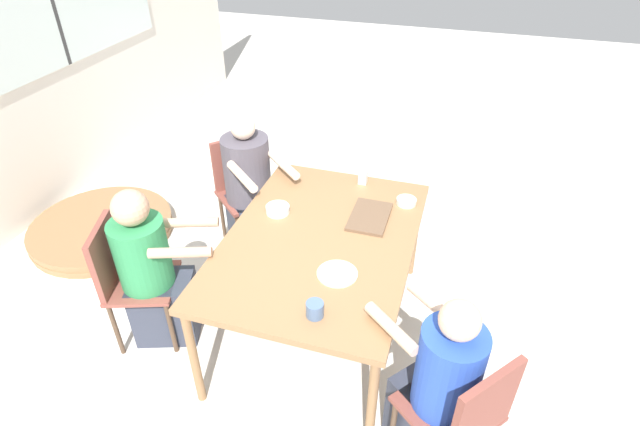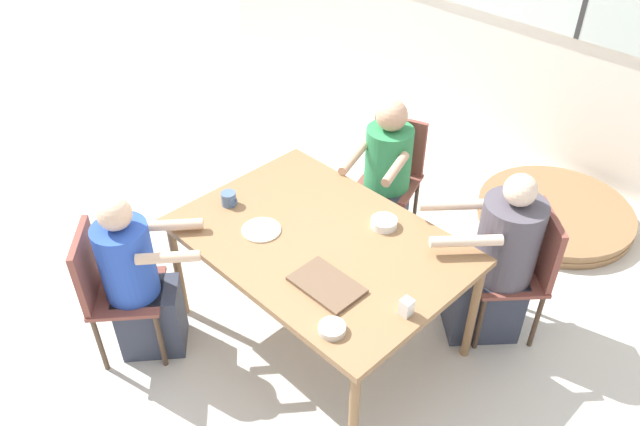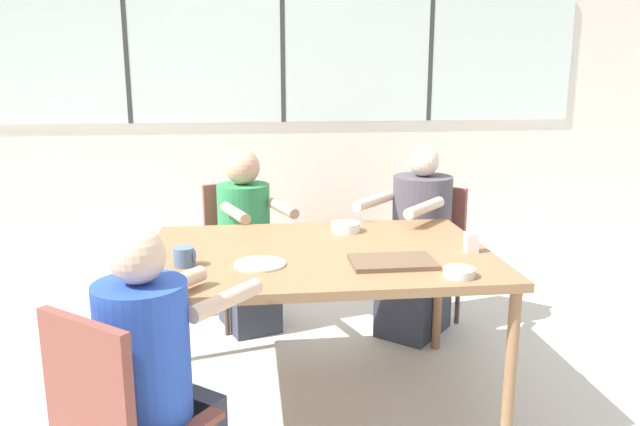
{
  "view_description": "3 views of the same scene",
  "coord_description": "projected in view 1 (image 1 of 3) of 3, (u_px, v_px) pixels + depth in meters",
  "views": [
    {
      "loc": [
        -2.25,
        -0.69,
        2.57
      ],
      "look_at": [
        0.0,
        0.0,
        0.94
      ],
      "focal_mm": 28.0,
      "sensor_mm": 36.0,
      "label": 1
    },
    {
      "loc": [
        1.88,
        -1.85,
        2.98
      ],
      "look_at": [
        0.0,
        0.0,
        0.94
      ],
      "focal_mm": 35.0,
      "sensor_mm": 36.0,
      "label": 2
    },
    {
      "loc": [
        -0.32,
        -2.75,
        1.58
      ],
      "look_at": [
        0.0,
        0.0,
        0.94
      ],
      "focal_mm": 35.0,
      "sensor_mm": 36.0,
      "label": 3
    }
  ],
  "objects": [
    {
      "name": "dining_table",
      "position": [
        320.0,
        245.0,
        3.0
      ],
      "size": [
        1.57,
        1.1,
        0.76
      ],
      "color": "olive",
      "rests_on": "ground_plane"
    },
    {
      "name": "milk_carton_small",
      "position": [
        363.0,
        177.0,
        3.45
      ],
      "size": [
        0.06,
        0.06,
        0.09
      ],
      "color": "silver",
      "rests_on": "dining_table"
    },
    {
      "name": "ground_plane",
      "position": [
        320.0,
        326.0,
        3.4
      ],
      "size": [
        16.0,
        16.0,
        0.0
      ],
      "primitive_type": "plane",
      "color": "beige"
    },
    {
      "name": "chair_for_woman_green_shirt",
      "position": [
        464.0,
        412.0,
        2.28
      ],
      "size": [
        0.56,
        0.56,
        0.87
      ],
      "rotation": [
        0.0,
        0.0,
        -0.69
      ],
      "color": "brown",
      "rests_on": "ground_plane"
    },
    {
      "name": "chair_for_man_teal_shirt",
      "position": [
        125.0,
        273.0,
        3.06
      ],
      "size": [
        0.51,
        0.51,
        0.87
      ],
      "rotation": [
        0.0,
        0.0,
        -2.8
      ],
      "color": "brown",
      "rests_on": "ground_plane"
    },
    {
      "name": "person_woman_green_shirt",
      "position": [
        437.0,
        390.0,
        2.41
      ],
      "size": [
        0.58,
        0.61,
        1.1
      ],
      "rotation": [
        0.0,
        0.0,
        -0.69
      ],
      "color": "#333847",
      "rests_on": "ground_plane"
    },
    {
      "name": "bowl_white_shallow",
      "position": [
        278.0,
        209.0,
        3.17
      ],
      "size": [
        0.15,
        0.15,
        0.05
      ],
      "color": "white",
      "rests_on": "dining_table"
    },
    {
      "name": "chair_for_man_blue_shirt",
      "position": [
        242.0,
        183.0,
        3.94
      ],
      "size": [
        0.56,
        0.56,
        0.87
      ],
      "rotation": [
        0.0,
        0.0,
        -3.87
      ],
      "color": "brown",
      "rests_on": "ground_plane"
    },
    {
      "name": "bowl_cereal",
      "position": [
        406.0,
        201.0,
        3.26
      ],
      "size": [
        0.13,
        0.13,
        0.04
      ],
      "color": "silver",
      "rests_on": "dining_table"
    },
    {
      "name": "coffee_mug",
      "position": [
        315.0,
        309.0,
        2.43
      ],
      "size": [
        0.09,
        0.09,
        0.08
      ],
      "color": "slate",
      "rests_on": "dining_table"
    },
    {
      "name": "folded_table_stack",
      "position": [
        102.0,
        228.0,
        4.22
      ],
      "size": [
        1.16,
        1.16,
        0.12
      ],
      "color": "olive",
      "rests_on": "ground_plane"
    },
    {
      "name": "person_man_teal_shirt",
      "position": [
        154.0,
        275.0,
        3.08
      ],
      "size": [
        0.49,
        0.65,
        1.11
      ],
      "rotation": [
        0.0,
        0.0,
        -2.8
      ],
      "color": "#333847",
      "rests_on": "ground_plane"
    },
    {
      "name": "plate_tortillas",
      "position": [
        337.0,
        274.0,
        2.69
      ],
      "size": [
        0.22,
        0.22,
        0.01
      ],
      "color": "beige",
      "rests_on": "dining_table"
    },
    {
      "name": "food_tray_dark",
      "position": [
        370.0,
        217.0,
        3.13
      ],
      "size": [
        0.36,
        0.23,
        0.02
      ],
      "color": "brown",
      "rests_on": "dining_table"
    },
    {
      "name": "person_man_blue_shirt",
      "position": [
        251.0,
        194.0,
        3.83
      ],
      "size": [
        0.68,
        0.7,
        1.14
      ],
      "rotation": [
        0.0,
        0.0,
        -3.87
      ],
      "color": "#333847",
      "rests_on": "ground_plane"
    }
  ]
}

